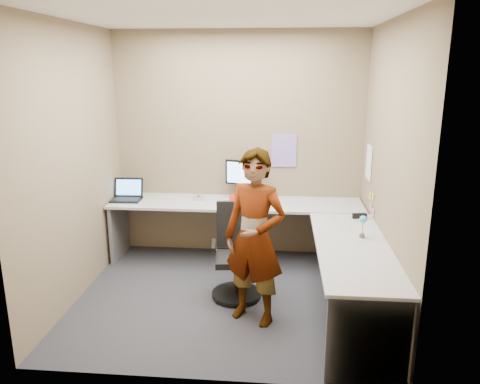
# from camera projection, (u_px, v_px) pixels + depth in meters

# --- Properties ---
(ground) EXTENTS (3.00, 3.00, 0.00)m
(ground) POSITION_uv_depth(u_px,v_px,m) (227.00, 298.00, 4.76)
(ground) COLOR #222226
(ground) RESTS_ON ground
(wall_back) EXTENTS (3.00, 0.00, 3.00)m
(wall_back) POSITION_uv_depth(u_px,v_px,m) (238.00, 146.00, 5.66)
(wall_back) COLOR #736247
(wall_back) RESTS_ON ground
(wall_right) EXTENTS (0.00, 2.70, 2.70)m
(wall_right) POSITION_uv_depth(u_px,v_px,m) (388.00, 171.00, 4.28)
(wall_right) COLOR #736247
(wall_right) RESTS_ON ground
(wall_left) EXTENTS (0.00, 2.70, 2.70)m
(wall_left) POSITION_uv_depth(u_px,v_px,m) (72.00, 165.00, 4.54)
(wall_left) COLOR #736247
(wall_left) RESTS_ON ground
(ceiling) EXTENTS (3.00, 3.00, 0.00)m
(ceiling) POSITION_uv_depth(u_px,v_px,m) (224.00, 16.00, 4.06)
(ceiling) COLOR white
(ceiling) RESTS_ON wall_back
(desk) EXTENTS (2.98, 2.58, 0.73)m
(desk) POSITION_uv_depth(u_px,v_px,m) (272.00, 232.00, 4.94)
(desk) COLOR #A3A3A3
(desk) RESTS_ON ground
(paper_ream) EXTENTS (0.32, 0.26, 0.06)m
(paper_ream) POSITION_uv_depth(u_px,v_px,m) (243.00, 197.00, 5.60)
(paper_ream) COLOR red
(paper_ream) RESTS_ON desk
(monitor) EXTENTS (0.44, 0.17, 0.42)m
(monitor) POSITION_uv_depth(u_px,v_px,m) (243.00, 175.00, 5.55)
(monitor) COLOR black
(monitor) RESTS_ON paper_ream
(laptop) EXTENTS (0.35, 0.30, 0.25)m
(laptop) POSITION_uv_depth(u_px,v_px,m) (127.00, 194.00, 5.61)
(laptop) COLOR black
(laptop) RESTS_ON desk
(trackball_mouse) EXTENTS (0.12, 0.08, 0.07)m
(trackball_mouse) POSITION_uv_depth(u_px,v_px,m) (199.00, 198.00, 5.58)
(trackball_mouse) COLOR #B7B7BC
(trackball_mouse) RESTS_ON desk
(origami) EXTENTS (0.10, 0.10, 0.06)m
(origami) POSITION_uv_depth(u_px,v_px,m) (220.00, 205.00, 5.30)
(origami) COLOR white
(origami) RESTS_ON desk
(stapler) EXTENTS (0.15, 0.06, 0.05)m
(stapler) POSITION_uv_depth(u_px,v_px,m) (359.00, 216.00, 4.91)
(stapler) COLOR black
(stapler) RESTS_ON desk
(flower) EXTENTS (0.07, 0.07, 0.22)m
(flower) POSITION_uv_depth(u_px,v_px,m) (363.00, 223.00, 4.33)
(flower) COLOR brown
(flower) RESTS_ON desk
(calendar_purple) EXTENTS (0.30, 0.01, 0.40)m
(calendar_purple) POSITION_uv_depth(u_px,v_px,m) (284.00, 151.00, 5.61)
(calendar_purple) COLOR #846BB7
(calendar_purple) RESTS_ON wall_back
(calendar_white) EXTENTS (0.01, 0.28, 0.38)m
(calendar_white) POSITION_uv_depth(u_px,v_px,m) (369.00, 162.00, 5.17)
(calendar_white) COLOR white
(calendar_white) RESTS_ON wall_right
(sticky_note_a) EXTENTS (0.01, 0.07, 0.07)m
(sticky_note_a) POSITION_uv_depth(u_px,v_px,m) (373.00, 197.00, 4.91)
(sticky_note_a) COLOR #F2E059
(sticky_note_a) RESTS_ON wall_right
(sticky_note_b) EXTENTS (0.01, 0.07, 0.07)m
(sticky_note_b) POSITION_uv_depth(u_px,v_px,m) (371.00, 207.00, 5.00)
(sticky_note_b) COLOR pink
(sticky_note_b) RESTS_ON wall_right
(sticky_note_c) EXTENTS (0.01, 0.07, 0.07)m
(sticky_note_c) POSITION_uv_depth(u_px,v_px,m) (373.00, 212.00, 4.89)
(sticky_note_c) COLOR pink
(sticky_note_c) RESTS_ON wall_right
(sticky_note_d) EXTENTS (0.01, 0.07, 0.07)m
(sticky_note_d) POSITION_uv_depth(u_px,v_px,m) (370.00, 196.00, 5.07)
(sticky_note_d) COLOR #F2E059
(sticky_note_d) RESTS_ON wall_right
(office_chair) EXTENTS (0.51, 0.50, 0.94)m
(office_chair) POSITION_uv_depth(u_px,v_px,m) (236.00, 260.00, 4.73)
(office_chair) COLOR black
(office_chair) RESTS_ON ground
(person) EXTENTS (0.69, 0.59, 1.60)m
(person) POSITION_uv_depth(u_px,v_px,m) (255.00, 238.00, 4.16)
(person) COLOR #999399
(person) RESTS_ON ground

